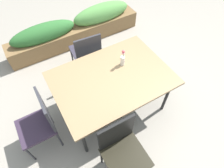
% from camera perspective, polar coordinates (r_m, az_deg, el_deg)
% --- Properties ---
extents(ground_plane, '(12.00, 12.00, 0.00)m').
position_cam_1_polar(ground_plane, '(3.22, 0.26, -6.29)').
color(ground_plane, gray).
extents(dining_table, '(1.60, 1.13, 0.75)m').
position_cam_1_polar(dining_table, '(2.63, 0.00, 1.31)').
color(dining_table, '#8C704C').
rests_on(dining_table, ground).
extents(chair_near_left, '(0.48, 0.48, 0.96)m').
position_cam_1_polar(chair_near_left, '(2.33, 3.05, -18.78)').
color(chair_near_left, black).
rests_on(chair_near_left, ground).
extents(chair_far_side, '(0.49, 0.49, 0.93)m').
position_cam_1_polar(chair_far_side, '(3.28, -7.60, 9.60)').
color(chair_far_side, '#322E3A').
rests_on(chair_far_side, ground).
extents(chair_end_left, '(0.45, 0.45, 0.94)m').
position_cam_1_polar(chair_end_left, '(2.66, -20.66, -10.41)').
color(chair_end_left, '#322638').
rests_on(chair_end_left, ground).
extents(flower_vase, '(0.06, 0.06, 0.28)m').
position_cam_1_polar(flower_vase, '(2.68, 3.21, 7.45)').
color(flower_vase, silver).
rests_on(flower_vase, dining_table).
extents(planter_box, '(2.80, 0.40, 0.68)m').
position_cam_1_polar(planter_box, '(4.18, -10.77, 15.82)').
color(planter_box, brown).
rests_on(planter_box, ground).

